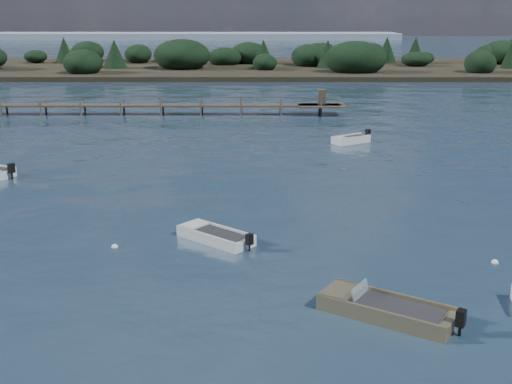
{
  "coord_description": "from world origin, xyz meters",
  "views": [
    {
      "loc": [
        -2.93,
        -20.78,
        10.92
      ],
      "look_at": [
        -3.0,
        14.0,
        1.0
      ],
      "focal_mm": 45.0,
      "sensor_mm": 36.0,
      "label": 1
    }
  ],
  "objects_px": {
    "dinghy_near_olive": "(386,312)",
    "dinghy_mid_grey": "(216,238)",
    "jetty": "(82,105)",
    "tender_far_grey_b": "(351,141)"
  },
  "relations": [
    {
      "from": "tender_far_grey_b",
      "to": "jetty",
      "type": "xyz_separation_m",
      "value": [
        -26.79,
        15.23,
        0.8
      ]
    },
    {
      "from": "jetty",
      "to": "dinghy_mid_grey",
      "type": "bearing_deg",
      "value": -66.83
    },
    {
      "from": "dinghy_near_olive",
      "to": "jetty",
      "type": "relative_size",
      "value": 0.08
    },
    {
      "from": "tender_far_grey_b",
      "to": "jetty",
      "type": "distance_m",
      "value": 30.83
    },
    {
      "from": "dinghy_mid_grey",
      "to": "jetty",
      "type": "relative_size",
      "value": 0.06
    },
    {
      "from": "dinghy_mid_grey",
      "to": "jetty",
      "type": "height_order",
      "value": "jetty"
    },
    {
      "from": "dinghy_mid_grey",
      "to": "tender_far_grey_b",
      "type": "xyz_separation_m",
      "value": [
        10.02,
        23.97,
        0.03
      ]
    },
    {
      "from": "dinghy_near_olive",
      "to": "tender_far_grey_b",
      "type": "bearing_deg",
      "value": 84.26
    },
    {
      "from": "dinghy_near_olive",
      "to": "dinghy_mid_grey",
      "type": "relative_size",
      "value": 1.28
    },
    {
      "from": "dinghy_near_olive",
      "to": "dinghy_mid_grey",
      "type": "distance_m",
      "value": 10.53
    }
  ]
}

